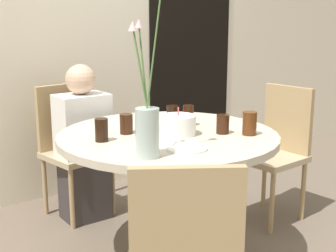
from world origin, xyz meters
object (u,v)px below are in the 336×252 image
(drink_glass_1, at_px, (102,130))
(person_woman, at_px, (84,148))
(drink_glass_0, at_px, (126,124))
(flower_vase, at_px, (147,121))
(chair_near_front, at_px, (277,145))
(chair_far_back, at_px, (70,142))
(drink_glass_4, at_px, (172,116))
(drink_glass_2, at_px, (250,123))
(drink_glass_3, at_px, (188,116))
(side_plate, at_px, (187,148))
(drink_glass_5, at_px, (223,124))
(birthday_cake, at_px, (178,125))

(drink_glass_1, height_order, person_woman, person_woman)
(drink_glass_0, distance_m, person_woman, 0.75)
(flower_vase, bearing_deg, chair_near_front, 15.66)
(chair_far_back, xyz_separation_m, flower_vase, (-0.18, -1.28, 0.40))
(chair_near_front, height_order, drink_glass_1, chair_near_front)
(drink_glass_0, distance_m, drink_glass_4, 0.30)
(chair_near_front, height_order, drink_glass_4, chair_near_front)
(drink_glass_2, xyz_separation_m, drink_glass_3, (-0.13, 0.36, -0.00))
(person_woman, bearing_deg, flower_vase, -100.61)
(drink_glass_2, relative_size, person_woman, 0.12)
(side_plate, bearing_deg, flower_vase, 178.06)
(side_plate, bearing_deg, drink_glass_1, 124.85)
(drink_glass_5, bearing_deg, side_plate, -159.31)
(chair_far_back, xyz_separation_m, side_plate, (0.04, -1.28, 0.24))
(drink_glass_4, bearing_deg, flower_vase, -137.13)
(chair_near_front, height_order, birthday_cake, chair_near_front)
(flower_vase, relative_size, person_woman, 0.72)
(birthday_cake, relative_size, drink_glass_4, 1.52)
(drink_glass_1, relative_size, drink_glass_2, 0.94)
(drink_glass_1, bearing_deg, chair_far_back, 76.11)
(chair_near_front, bearing_deg, drink_glass_1, -93.54)
(chair_far_back, distance_m, chair_near_front, 1.45)
(chair_near_front, distance_m, drink_glass_3, 0.83)
(chair_far_back, height_order, drink_glass_0, chair_far_back)
(side_plate, xyz_separation_m, drink_glass_5, (0.35, 0.13, 0.05))
(drink_glass_0, relative_size, drink_glass_5, 1.04)
(birthday_cake, bearing_deg, drink_glass_2, -36.25)
(chair_far_back, xyz_separation_m, birthday_cake, (0.18, -1.03, 0.29))
(side_plate, xyz_separation_m, drink_glass_4, (0.22, 0.42, 0.06))
(flower_vase, xyz_separation_m, person_woman, (0.21, 1.12, -0.42))
(birthday_cake, bearing_deg, chair_near_front, 7.28)
(drink_glass_1, xyz_separation_m, drink_glass_2, (0.71, -0.35, 0.00))
(flower_vase, bearing_deg, drink_glass_4, 42.87)
(drink_glass_5, bearing_deg, chair_near_front, 18.15)
(chair_far_back, distance_m, drink_glass_4, 0.95)
(chair_far_back, relative_size, person_woman, 0.85)
(flower_vase, height_order, drink_glass_4, flower_vase)
(drink_glass_4, bearing_deg, chair_near_front, -2.91)
(drink_glass_2, bearing_deg, drink_glass_3, 110.29)
(chair_near_front, distance_m, drink_glass_4, 0.92)
(chair_far_back, height_order, drink_glass_3, chair_far_back)
(chair_near_front, xyz_separation_m, drink_glass_4, (-0.87, 0.04, 0.30))
(birthday_cake, height_order, drink_glass_0, birthday_cake)
(drink_glass_1, bearing_deg, flower_vase, -83.82)
(flower_vase, xyz_separation_m, side_plate, (0.22, -0.01, -0.16))
(chair_far_back, height_order, person_woman, person_woman)
(side_plate, distance_m, drink_glass_2, 0.45)
(drink_glass_4, bearing_deg, person_woman, 108.45)
(side_plate, distance_m, drink_glass_4, 0.48)
(drink_glass_0, xyz_separation_m, drink_glass_3, (0.39, -0.05, 0.01))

